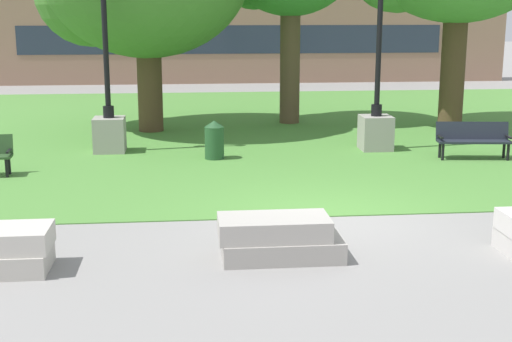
% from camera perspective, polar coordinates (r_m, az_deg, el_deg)
% --- Properties ---
extents(ground_plane, '(140.00, 140.00, 0.00)m').
position_cam_1_polar(ground_plane, '(12.92, 5.76, -3.69)').
color(ground_plane, gray).
extents(grass_lawn, '(40.00, 20.00, 0.02)m').
position_cam_1_polar(grass_lawn, '(22.58, 0.76, 3.49)').
color(grass_lawn, '#4C8438').
rests_on(grass_lawn, ground).
extents(concrete_block_left, '(1.85, 0.90, 0.64)m').
position_cam_1_polar(concrete_block_left, '(10.71, 1.80, -5.41)').
color(concrete_block_left, '#9E9991').
rests_on(concrete_block_left, ground).
extents(park_bench_near_right, '(1.85, 0.74, 0.90)m').
position_cam_1_polar(park_bench_near_right, '(18.55, 16.99, 2.56)').
color(park_bench_near_right, '#1E232D').
rests_on(park_bench_near_right, grass_lawn).
extents(lamp_post_center, '(1.32, 0.80, 5.48)m').
position_cam_1_polar(lamp_post_center, '(19.05, 9.62, 4.96)').
color(lamp_post_center, gray).
rests_on(lamp_post_center, grass_lawn).
extents(lamp_post_right, '(1.32, 0.80, 5.27)m').
position_cam_1_polar(lamp_post_right, '(18.88, -11.72, 4.69)').
color(lamp_post_right, gray).
rests_on(lamp_post_right, grass_lawn).
extents(trash_bin, '(0.49, 0.49, 0.96)m').
position_cam_1_polar(trash_bin, '(17.73, -3.35, 2.53)').
color(trash_bin, '#234C28').
rests_on(trash_bin, grass_lawn).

